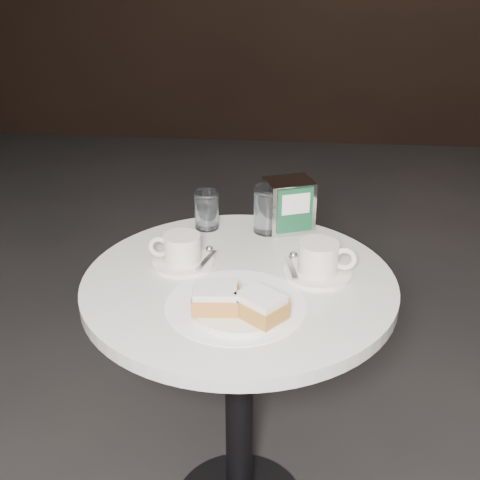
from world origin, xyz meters
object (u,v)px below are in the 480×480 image
object	(u,v)px
water_glass_right	(268,210)
napkin_dispenser	(289,205)
beignet_plate	(239,305)
coffee_cup_left	(182,252)
water_glass_left	(207,210)
cafe_table	(239,350)
coffee_cup_right	(319,261)

from	to	relation	value
water_glass_right	napkin_dispenser	bearing A→B (deg)	15.71
beignet_plate	coffee_cup_left	world-z (taller)	coffee_cup_left
coffee_cup_left	napkin_dispenser	distance (m)	0.32
coffee_cup_left	water_glass_left	size ratio (longest dim) A/B	1.53
water_glass_left	water_glass_right	xyz separation A→B (m)	(0.16, -0.00, 0.01)
cafe_table	beignet_plate	bearing A→B (deg)	-84.60
napkin_dispenser	beignet_plate	bearing A→B (deg)	-123.25
water_glass_left	water_glass_right	size ratio (longest dim) A/B	0.83
coffee_cup_left	water_glass_right	world-z (taller)	water_glass_right
beignet_plate	napkin_dispenser	xyz separation A→B (m)	(0.09, 0.42, 0.04)
coffee_cup_right	water_glass_right	bearing A→B (deg)	123.06
beignet_plate	water_glass_left	bearing A→B (deg)	107.10
coffee_cup_left	water_glass_right	bearing A→B (deg)	46.53
beignet_plate	coffee_cup_left	bearing A→B (deg)	127.11
coffee_cup_left	water_glass_left	distance (m)	0.21
water_glass_left	water_glass_right	world-z (taller)	water_glass_right
beignet_plate	coffee_cup_right	distance (m)	0.24
coffee_cup_left	napkin_dispenser	xyz separation A→B (m)	(0.24, 0.22, 0.04)
beignet_plate	water_glass_right	bearing A→B (deg)	84.93
beignet_plate	water_glass_right	distance (m)	0.40
water_glass_right	water_glass_left	bearing A→B (deg)	178.66
water_glass_left	napkin_dispenser	distance (m)	0.21
coffee_cup_right	beignet_plate	bearing A→B (deg)	-128.28
coffee_cup_left	napkin_dispenser	world-z (taller)	napkin_dispenser
coffee_cup_left	beignet_plate	bearing A→B (deg)	-53.29
napkin_dispenser	coffee_cup_left	bearing A→B (deg)	-159.46
beignet_plate	cafe_table	bearing A→B (deg)	95.40
coffee_cup_right	napkin_dispenser	size ratio (longest dim) A/B	1.18
beignet_plate	water_glass_left	xyz separation A→B (m)	(-0.12, 0.41, 0.03)
cafe_table	beignet_plate	world-z (taller)	beignet_plate
cafe_table	water_glass_left	size ratio (longest dim) A/B	7.40
coffee_cup_left	coffee_cup_right	distance (m)	0.31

